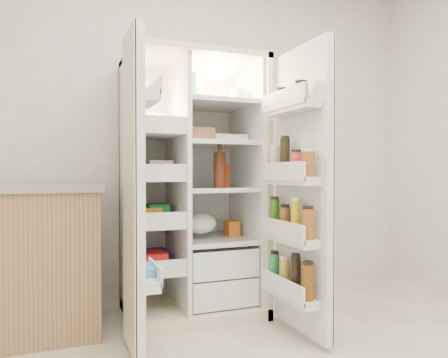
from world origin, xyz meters
name	(u,v)px	position (x,y,z in m)	size (l,w,h in m)	color
wall_back	(191,128)	(0.00, 2.00, 1.35)	(4.00, 0.02, 2.70)	silver
refrigerator	(192,208)	(-0.09, 1.65, 0.74)	(0.92, 0.70, 1.80)	beige
freezer_door	(134,192)	(-0.61, 1.05, 0.89)	(0.15, 0.40, 1.72)	silver
fridge_door	(300,193)	(0.37, 0.96, 0.87)	(0.17, 0.58, 1.72)	silver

